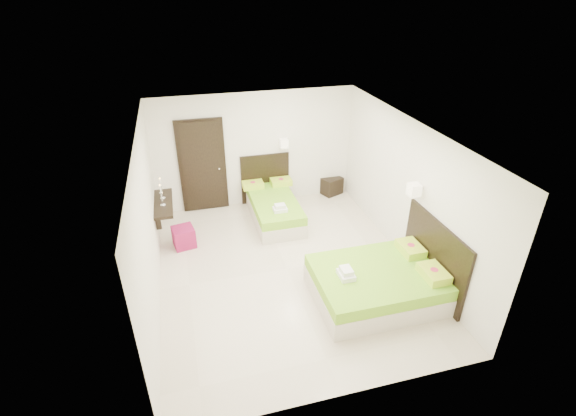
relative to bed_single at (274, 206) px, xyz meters
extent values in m
plane|color=beige|center=(-0.20, -1.90, -0.29)|extent=(5.50, 5.50, 0.00)
cube|color=beige|center=(0.00, -0.09, -0.14)|extent=(0.94, 1.89, 0.30)
cube|color=#6AB21C|center=(0.00, -0.09, 0.11)|extent=(0.93, 1.87, 0.19)
cube|color=black|center=(0.00, 0.82, 0.30)|extent=(1.13, 0.05, 1.18)
cube|color=#BEE429|center=(-0.33, 0.62, 0.27)|extent=(0.47, 0.32, 0.13)
cylinder|color=#D43153|center=(-0.33, 0.62, 0.34)|extent=(0.11, 0.11, 0.00)
cube|color=#BEE429|center=(0.33, 0.62, 0.27)|extent=(0.47, 0.32, 0.13)
cylinder|color=#D43153|center=(0.33, 0.62, 0.34)|extent=(0.11, 0.11, 0.00)
cube|color=white|center=(0.00, -0.61, 0.24)|extent=(0.28, 0.21, 0.08)
cube|color=white|center=(0.00, -0.61, 0.31)|extent=(0.21, 0.16, 0.08)
cube|color=beige|center=(0.42, 0.67, 1.17)|extent=(0.17, 0.17, 0.19)
cylinder|color=#2D2116|center=(0.42, 0.75, 1.17)|extent=(0.03, 0.16, 0.03)
cube|color=beige|center=(1.03, -3.02, -0.13)|extent=(2.05, 1.53, 0.33)
cube|color=#6AB21C|center=(1.03, -3.02, 0.14)|extent=(2.02, 1.52, 0.20)
cube|color=black|center=(2.02, -3.02, 0.35)|extent=(0.05, 1.74, 1.28)
cube|color=#BEE429|center=(1.79, -3.38, 0.31)|extent=(0.35, 0.51, 0.14)
cylinder|color=#D43153|center=(1.79, -3.38, 0.39)|extent=(0.12, 0.12, 0.00)
cube|color=#BEE429|center=(1.79, -2.67, 0.31)|extent=(0.35, 0.51, 0.14)
cylinder|color=#D43153|center=(1.79, -2.67, 0.39)|extent=(0.12, 0.12, 0.00)
cube|color=white|center=(0.47, -3.02, 0.28)|extent=(0.22, 0.31, 0.08)
cube|color=white|center=(0.47, -3.02, 0.37)|extent=(0.17, 0.23, 0.08)
cube|color=beige|center=(1.87, -2.38, 1.30)|extent=(0.18, 0.18, 0.20)
cylinder|color=#2D2116|center=(1.95, -2.38, 1.30)|extent=(0.16, 0.03, 0.03)
cube|color=black|center=(1.64, 0.81, -0.08)|extent=(0.59, 0.56, 0.42)
cube|color=maroon|center=(-1.97, -0.63, -0.09)|extent=(0.47, 0.47, 0.40)
cube|color=black|center=(-1.40, 0.81, 0.76)|extent=(1.02, 0.06, 2.14)
cube|color=black|center=(-1.40, 0.78, 0.76)|extent=(0.88, 0.04, 2.06)
cylinder|color=silver|center=(-1.05, 0.74, 0.71)|extent=(0.03, 0.10, 0.03)
cube|color=black|center=(-2.27, -0.30, 0.53)|extent=(0.35, 1.20, 0.06)
cube|color=black|center=(-2.39, -0.75, 0.38)|extent=(0.10, 0.04, 0.30)
cube|color=black|center=(-2.39, 0.15, 0.38)|extent=(0.10, 0.04, 0.30)
cylinder|color=silver|center=(-2.27, -0.45, 0.57)|extent=(0.10, 0.10, 0.02)
cylinder|color=silver|center=(-2.27, -0.45, 0.69)|extent=(0.02, 0.02, 0.22)
cone|color=silver|center=(-2.27, -0.45, 0.82)|extent=(0.07, 0.07, 0.04)
cylinder|color=white|center=(-2.27, -0.45, 0.92)|extent=(0.02, 0.02, 0.15)
sphere|color=#FFB23F|center=(-2.27, -0.45, 1.00)|extent=(0.02, 0.02, 0.02)
cylinder|color=silver|center=(-2.27, -0.15, 0.57)|extent=(0.10, 0.10, 0.02)
cylinder|color=silver|center=(-2.27, -0.15, 0.69)|extent=(0.02, 0.02, 0.22)
cone|color=silver|center=(-2.27, -0.15, 0.82)|extent=(0.07, 0.07, 0.04)
cylinder|color=white|center=(-2.27, -0.15, 0.92)|extent=(0.02, 0.02, 0.15)
sphere|color=#FFB23F|center=(-2.27, -0.15, 1.00)|extent=(0.02, 0.02, 0.02)
camera|label=1|loc=(-1.78, -7.85, 4.38)|focal=26.00mm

